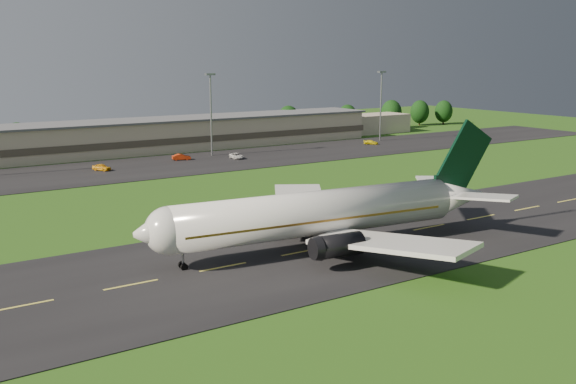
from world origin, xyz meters
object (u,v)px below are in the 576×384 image
airliner (323,213)px  service_vehicle_a (102,167)px  terminal (190,133)px  light_mast_east (381,98)px  service_vehicle_d (371,142)px  service_vehicle_c (236,156)px  service_vehicle_b (181,157)px  light_mast_centre (211,105)px

airliner → service_vehicle_a: (-5.96, 73.08, -3.84)m
terminal → light_mast_east: light_mast_east is taller
airliner → service_vehicle_d: 103.57m
service_vehicle_c → service_vehicle_d: bearing=9.0°
service_vehicle_b → service_vehicle_d: service_vehicle_b is taller
light_mast_east → light_mast_centre: bearing=180.0°
light_mast_east → service_vehicle_d: size_ratio=5.01×
light_mast_centre → airliner: bearing=-106.6°
terminal → light_mast_centre: (-1.40, -16.18, 8.75)m
terminal → service_vehicle_d: 50.73m
service_vehicle_a → service_vehicle_d: service_vehicle_a is taller
terminal → service_vehicle_a: terminal is taller
light_mast_centre → service_vehicle_a: light_mast_centre is taller
terminal → airliner: bearing=-104.7°
terminal → service_vehicle_b: size_ratio=32.79×
light_mast_east → service_vehicle_a: bearing=-175.3°
terminal → service_vehicle_c: (1.31, -24.03, -3.22)m
airliner → light_mast_centre: bearing=79.8°
service_vehicle_d → airliner: bearing=179.6°
airliner → light_mast_east: size_ratio=2.52×
service_vehicle_d → service_vehicle_c: bearing=136.7°
service_vehicle_a → service_vehicle_c: 32.59m
terminal → service_vehicle_b: bearing=-119.8°
light_mast_centre → service_vehicle_c: bearing=-70.9°
light_mast_east → service_vehicle_c: 54.21m
service_vehicle_b → airliner: bearing=-174.3°
light_mast_centre → service_vehicle_a: 32.92m
airliner → terminal: airliner is taller
light_mast_east → service_vehicle_b: 65.55m
airliner → terminal: size_ratio=0.35×
terminal → service_vehicle_b: 21.99m
terminal → service_vehicle_a: bearing=-143.4°
terminal → service_vehicle_d: (45.95, -21.23, -3.30)m
airliner → service_vehicle_c: size_ratio=10.65×
service_vehicle_a → service_vehicle_b: service_vehicle_b is taller
light_mast_east → airliner: bearing=-134.6°
airliner → light_mast_east: light_mast_east is taller
terminal → light_mast_centre: bearing=-95.0°
airliner → service_vehicle_a: bearing=101.1°
service_vehicle_c → terminal: bearing=98.5°
terminal → service_vehicle_a: 39.07m
service_vehicle_c → service_vehicle_d: service_vehicle_c is taller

